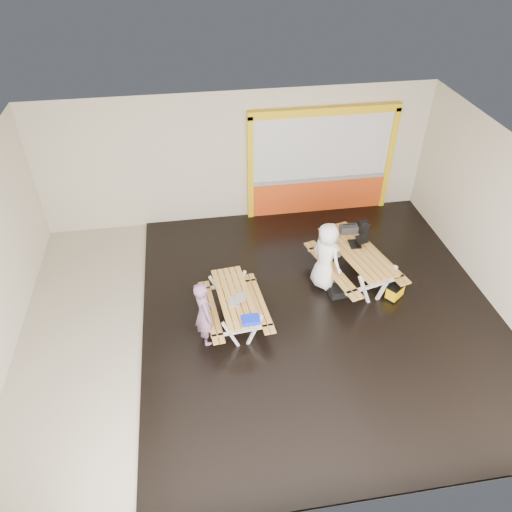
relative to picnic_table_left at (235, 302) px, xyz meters
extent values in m
cube|color=beige|center=(0.58, -0.01, -0.57)|extent=(10.00, 8.00, 0.01)
cube|color=white|center=(0.58, -0.01, 2.94)|extent=(10.00, 8.00, 0.01)
cube|color=beige|center=(0.58, 3.99, 1.19)|extent=(10.00, 0.01, 3.50)
cube|color=beige|center=(0.58, -4.02, 1.19)|extent=(10.00, 0.01, 3.50)
cube|color=beige|center=(5.58, -0.01, 1.19)|extent=(0.01, 8.00, 3.50)
cube|color=black|center=(1.83, -0.01, -0.54)|extent=(7.50, 7.98, 0.05)
cube|color=#DD4716|center=(2.78, 3.92, -0.06)|extent=(3.60, 0.12, 1.00)
cube|color=gray|center=(2.78, 3.92, 0.47)|extent=(3.60, 0.14, 0.10)
cube|color=silver|center=(2.78, 3.93, 1.38)|extent=(3.60, 0.08, 1.72)
cube|color=yellow|center=(0.91, 3.91, 0.89)|extent=(0.14, 0.16, 2.90)
cube|color=yellow|center=(4.65, 3.91, 0.89)|extent=(0.14, 0.16, 2.90)
cube|color=yellow|center=(2.78, 3.91, 2.34)|extent=(3.88, 0.16, 0.20)
cube|color=gold|center=(-0.26, -0.02, 0.15)|extent=(0.29, 1.83, 0.04)
cube|color=gold|center=(-0.13, -0.01, 0.15)|extent=(0.29, 1.83, 0.04)
cube|color=gold|center=(0.00, 0.00, 0.15)|extent=(0.29, 1.83, 0.04)
cube|color=gold|center=(0.13, 0.01, 0.15)|extent=(0.29, 1.83, 0.04)
cube|color=gold|center=(0.26, 0.02, 0.15)|extent=(0.29, 1.83, 0.04)
cube|color=white|center=(-0.17, -0.71, -0.17)|extent=(0.34, 0.09, 0.73)
cube|color=white|center=(0.30, -0.67, -0.17)|extent=(0.34, 0.09, 0.73)
cube|color=white|center=(0.07, -0.69, -0.13)|extent=(1.25, 0.17, 0.05)
cube|color=white|center=(0.07, -0.69, 0.11)|extent=(0.62, 0.11, 0.05)
cube|color=white|center=(-0.30, 0.67, -0.17)|extent=(0.34, 0.09, 0.73)
cube|color=white|center=(0.17, 0.71, -0.17)|extent=(0.34, 0.09, 0.73)
cube|color=white|center=(-0.07, 0.69, -0.13)|extent=(1.25, 0.17, 0.05)
cube|color=white|center=(-0.07, 0.69, 0.11)|extent=(0.62, 0.11, 0.05)
cube|color=white|center=(0.00, 0.00, -0.03)|extent=(0.20, 1.50, 0.05)
cube|color=gold|center=(-0.56, -0.05, -0.12)|extent=(0.28, 1.83, 0.04)
cube|color=gold|center=(-0.44, -0.04, -0.12)|extent=(0.28, 1.83, 0.04)
cube|color=gold|center=(0.44, 0.04, -0.12)|extent=(0.28, 1.83, 0.04)
cube|color=gold|center=(0.56, 0.05, -0.12)|extent=(0.28, 1.83, 0.04)
cube|color=gold|center=(2.56, 0.85, 0.28)|extent=(0.66, 2.14, 0.04)
cube|color=gold|center=(2.70, 0.88, 0.28)|extent=(0.66, 2.14, 0.04)
cube|color=gold|center=(2.85, 0.92, 0.28)|extent=(0.66, 2.14, 0.04)
cube|color=gold|center=(3.00, 0.96, 0.28)|extent=(0.66, 2.14, 0.04)
cube|color=gold|center=(3.15, 1.00, 0.28)|extent=(0.66, 2.14, 0.04)
cube|color=white|center=(2.78, 0.05, -0.11)|extent=(0.41, 0.16, 0.87)
cube|color=white|center=(3.33, 0.19, -0.11)|extent=(0.41, 0.16, 0.87)
cube|color=white|center=(3.06, 0.12, -0.06)|extent=(1.46, 0.43, 0.07)
cube|color=white|center=(3.06, 0.12, 0.22)|extent=(0.73, 0.24, 0.07)
cube|color=white|center=(2.38, 1.65, -0.11)|extent=(0.41, 0.16, 0.87)
cube|color=white|center=(2.93, 1.79, -0.11)|extent=(0.41, 0.16, 0.87)
cube|color=white|center=(2.65, 1.72, -0.06)|extent=(1.46, 0.43, 0.07)
cube|color=white|center=(2.65, 1.72, 0.22)|extent=(0.73, 0.24, 0.07)
cube|color=white|center=(2.85, 0.92, 0.06)|extent=(0.50, 1.74, 0.07)
cube|color=gold|center=(2.20, 0.76, -0.05)|extent=(0.66, 2.14, 0.04)
cube|color=gold|center=(2.35, 0.79, -0.05)|extent=(0.66, 2.14, 0.04)
cube|color=gold|center=(3.36, 1.05, -0.05)|extent=(0.66, 2.14, 0.04)
cube|color=gold|center=(3.50, 1.09, -0.05)|extent=(0.66, 2.14, 0.04)
imported|color=slate|center=(-0.65, -0.44, 0.21)|extent=(0.48, 0.62, 1.49)
imported|color=white|center=(2.10, 0.78, 0.34)|extent=(0.82, 0.93, 1.61)
cube|color=silver|center=(-0.02, -0.16, 0.18)|extent=(0.24, 0.32, 0.02)
cube|color=silver|center=(0.11, -0.18, 0.28)|extent=(0.23, 0.32, 0.06)
cube|color=silver|center=(0.10, -0.18, 0.28)|extent=(0.19, 0.28, 0.05)
cube|color=black|center=(2.87, 1.14, 0.31)|extent=(0.26, 0.36, 0.02)
cube|color=black|center=(3.02, 1.13, 0.43)|extent=(0.24, 0.35, 0.07)
cube|color=silver|center=(3.02, 1.13, 0.43)|extent=(0.21, 0.31, 0.06)
cube|color=#0C24E7|center=(0.22, -0.76, 0.22)|extent=(0.35, 0.25, 0.10)
cube|color=black|center=(2.87, 1.62, 0.39)|extent=(0.41, 0.21, 0.18)
cylinder|color=black|center=(2.87, 1.62, 0.52)|extent=(0.30, 0.03, 0.02)
cube|color=black|center=(3.29, 1.79, 0.20)|extent=(0.30, 0.21, 0.40)
cylinder|color=black|center=(3.29, 1.79, 0.42)|extent=(0.20, 0.20, 0.10)
cube|color=black|center=(2.39, 0.45, -0.42)|extent=(0.52, 0.41, 0.18)
cube|color=black|center=(3.55, 0.14, -0.49)|extent=(0.48, 0.45, 0.04)
cube|color=#E8A900|center=(3.55, 0.14, -0.34)|extent=(0.45, 0.42, 0.30)
cube|color=black|center=(3.55, 0.14, -0.18)|extent=(0.48, 0.45, 0.03)
camera|label=1|loc=(-0.69, -7.13, 6.77)|focal=33.81mm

